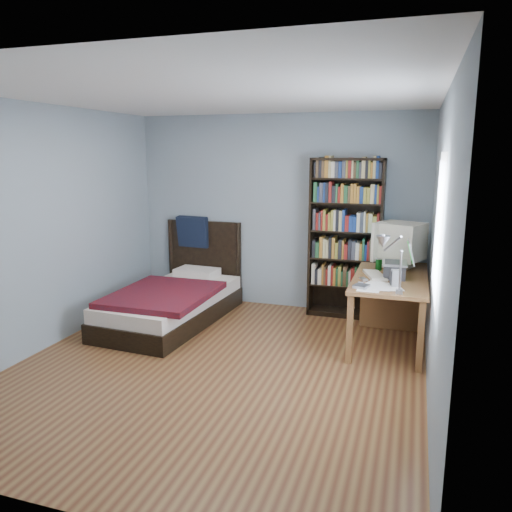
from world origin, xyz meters
name	(u,v)px	position (x,y,z in m)	size (l,w,h in m)	color
room	(219,238)	(0.03, 0.00, 1.25)	(4.20, 4.24, 2.50)	#5B2F1A
desk	(391,294)	(1.50, 1.63, 0.41)	(0.75, 1.55, 0.73)	brown
crt_monitor	(400,242)	(1.56, 1.63, 1.03)	(0.60, 0.56, 0.52)	beige
laptop	(396,268)	(1.56, 1.11, 0.84)	(0.34, 0.34, 0.40)	#2D2D30
desk_lamp	(386,248)	(1.50, 0.14, 1.23)	(0.24, 0.52, 0.62)	#99999E
keyboard	(375,275)	(1.35, 1.10, 0.74)	(0.17, 0.43, 0.03)	beige
speaker	(396,278)	(1.57, 0.75, 0.81)	(0.08, 0.08, 0.17)	gray
soda_can	(379,265)	(1.36, 1.43, 0.79)	(0.07, 0.07, 0.13)	#073309
mouse	(392,269)	(1.50, 1.47, 0.75)	(0.06, 0.11, 0.04)	silver
phone_silver	(364,279)	(1.25, 0.91, 0.74)	(0.06, 0.11, 0.02)	#ADADB1
phone_grey	(361,284)	(1.24, 0.71, 0.74)	(0.05, 0.10, 0.02)	gray
external_drive	(361,286)	(1.26, 0.61, 0.74)	(0.13, 0.13, 0.03)	gray
bookshelf	(346,238)	(0.91, 1.94, 0.98)	(0.88, 0.30, 1.95)	black
bed	(175,299)	(-1.03, 1.13, 0.26)	(1.14, 2.12, 1.16)	black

